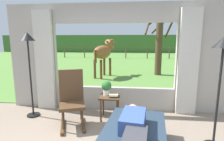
# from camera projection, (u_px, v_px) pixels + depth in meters

# --- Properties ---
(back_wall_with_window) EXTENTS (5.20, 0.12, 2.55)m
(back_wall_with_window) POSITION_uv_depth(u_px,v_px,m) (114.00, 59.00, 4.22)
(back_wall_with_window) COLOR #ADA599
(back_wall_with_window) RESTS_ON ground_plane
(curtain_panel_left) EXTENTS (0.44, 0.10, 2.40)m
(curtain_panel_left) POSITION_uv_depth(u_px,v_px,m) (45.00, 61.00, 4.26)
(curtain_panel_left) COLOR beige
(curtain_panel_left) RESTS_ON ground_plane
(curtain_panel_right) EXTENTS (0.44, 0.10, 2.40)m
(curtain_panel_right) POSITION_uv_depth(u_px,v_px,m) (188.00, 63.00, 3.92)
(curtain_panel_right) COLOR beige
(curtain_panel_right) RESTS_ON ground_plane
(outdoor_pasture_lawn) EXTENTS (36.00, 21.68, 0.02)m
(outdoor_pasture_lawn) POSITION_uv_depth(u_px,v_px,m) (125.00, 60.00, 15.11)
(outdoor_pasture_lawn) COLOR #568438
(outdoor_pasture_lawn) RESTS_ON ground_plane
(distant_hill_ridge) EXTENTS (36.00, 2.00, 2.40)m
(distant_hill_ridge) POSITION_uv_depth(u_px,v_px,m) (127.00, 44.00, 24.55)
(distant_hill_ridge) COLOR #3D662E
(distant_hill_ridge) RESTS_ON ground_plane
(reclining_person) EXTENTS (0.42, 1.44, 0.22)m
(reclining_person) POSITION_uv_depth(u_px,v_px,m) (133.00, 127.00, 2.39)
(reclining_person) COLOR #334C8C
(reclining_person) RESTS_ON recliner_sofa
(rocking_chair) EXTENTS (0.66, 0.80, 1.12)m
(rocking_chair) POSITION_uv_depth(u_px,v_px,m) (72.00, 99.00, 3.50)
(rocking_chair) COLOR #4C331E
(rocking_chair) RESTS_ON ground_plane
(side_table) EXTENTS (0.44, 0.44, 0.52)m
(side_table) POSITION_uv_depth(u_px,v_px,m) (110.00, 100.00, 3.76)
(side_table) COLOR #4C331E
(side_table) RESTS_ON ground_plane
(potted_plant) EXTENTS (0.22, 0.22, 0.32)m
(potted_plant) POSITION_uv_depth(u_px,v_px,m) (106.00, 87.00, 3.78)
(potted_plant) COLOR silver
(potted_plant) RESTS_ON side_table
(book_stack) EXTENTS (0.21, 0.15, 0.06)m
(book_stack) POSITION_uv_depth(u_px,v_px,m) (114.00, 96.00, 3.67)
(book_stack) COLOR black
(book_stack) RESTS_ON side_table
(floor_lamp_left) EXTENTS (0.32, 0.32, 1.87)m
(floor_lamp_left) POSITION_uv_depth(u_px,v_px,m) (28.00, 49.00, 3.74)
(floor_lamp_left) COLOR black
(floor_lamp_left) RESTS_ON ground_plane
(floor_lamp_right) EXTENTS (0.32, 0.32, 1.77)m
(floor_lamp_right) POSITION_uv_depth(u_px,v_px,m) (222.00, 59.00, 2.60)
(floor_lamp_right) COLOR black
(floor_lamp_right) RESTS_ON ground_plane
(horse) EXTENTS (1.00, 1.80, 1.73)m
(horse) POSITION_uv_depth(u_px,v_px,m) (104.00, 52.00, 7.96)
(horse) COLOR brown
(horse) RESTS_ON outdoor_pasture_lawn
(pasture_tree) EXTENTS (1.46, 1.37, 3.54)m
(pasture_tree) POSITION_uv_depth(u_px,v_px,m) (159.00, 43.00, 8.39)
(pasture_tree) COLOR #4C3823
(pasture_tree) RESTS_ON outdoor_pasture_lawn
(pasture_fence_line) EXTENTS (16.10, 0.10, 1.10)m
(pasture_fence_line) POSITION_uv_depth(u_px,v_px,m) (126.00, 50.00, 16.45)
(pasture_fence_line) COLOR brown
(pasture_fence_line) RESTS_ON outdoor_pasture_lawn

